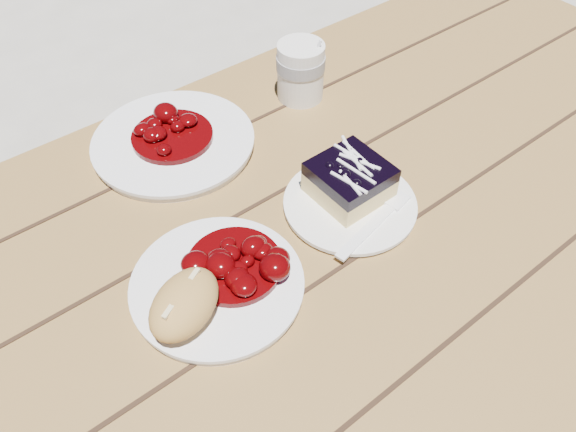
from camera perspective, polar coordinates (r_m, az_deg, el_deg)
picnic_table at (r=0.87m, az=-5.78°, el=-12.71°), size 2.00×1.55×0.75m
main_plate at (r=0.72m, az=-7.17°, el=-7.07°), size 0.21×0.21×0.02m
goulash_stew at (r=0.70m, az=-5.57°, el=-4.24°), size 0.12×0.12×0.04m
bread_roll at (r=0.66m, az=-10.49°, el=-8.78°), size 0.12×0.11×0.05m
dessert_plate at (r=0.81m, az=6.29°, el=1.15°), size 0.18×0.18×0.01m
blueberry_cake at (r=0.80m, az=6.29°, el=3.67°), size 0.10×0.10×0.06m
fork_dessert at (r=0.77m, az=8.00°, el=-1.48°), size 0.16×0.06×0.00m
coffee_cup at (r=0.98m, az=1.28°, el=14.46°), size 0.08×0.08×0.10m
second_plate at (r=0.92m, az=-11.53°, el=7.29°), size 0.25×0.25×0.02m
second_stew at (r=0.90m, az=-11.81°, el=8.70°), size 0.13×0.13×0.04m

